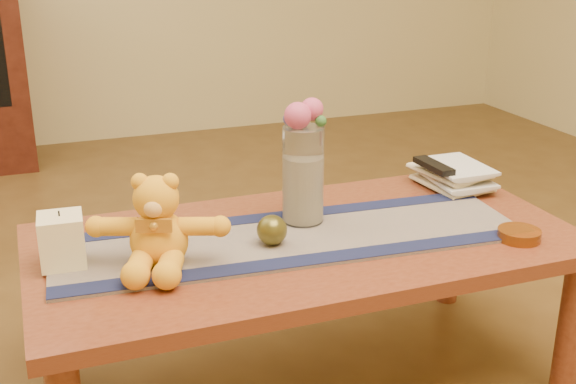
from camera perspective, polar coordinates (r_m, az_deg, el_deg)
name	(u,v)px	position (r m, az deg, el deg)	size (l,w,h in m)	color
floor	(305,384)	(2.11, 1.31, -14.79)	(5.50, 5.50, 0.00)	#513617
coffee_table_top	(306,244)	(1.90, 1.42, -4.08)	(1.40, 0.70, 0.04)	#602816
table_leg_fr	(571,329)	(2.10, 21.22, -9.94)	(0.07, 0.07, 0.41)	#602816
table_leg_bl	(51,311)	(2.14, -18.00, -8.87)	(0.07, 0.07, 0.41)	#602816
table_leg_br	(451,245)	(2.50, 12.59, -4.04)	(0.07, 0.07, 0.41)	#602816
persian_runner	(292,238)	(1.87, 0.30, -3.62)	(1.20, 0.35, 0.01)	#1D1844
runner_border_near	(310,260)	(1.74, 1.70, -5.30)	(1.20, 0.06, 0.00)	#14193D
runner_border_far	(276,216)	(2.00, -0.91, -1.89)	(1.20, 0.06, 0.00)	#14193D
teddy_bear	(158,221)	(1.72, -10.13, -2.28)	(0.31, 0.26, 0.21)	#F6A81F
pillar_candle	(62,240)	(1.78, -17.24, -3.61)	(0.10, 0.10, 0.12)	#FFEFBB
candle_wick	(59,213)	(1.76, -17.47, -1.61)	(0.00, 0.00, 0.01)	black
glass_vase	(303,175)	(1.93, 1.19, 1.33)	(0.11, 0.11, 0.26)	silver
potpourri_fill	(303,189)	(1.94, 1.18, 0.24)	(0.09, 0.09, 0.18)	beige
rose_left	(298,116)	(1.86, 0.76, 5.98)	(0.07, 0.07, 0.07)	#C54571
rose_right	(312,109)	(1.89, 1.88, 6.49)	(0.06, 0.06, 0.06)	#C54571
blue_flower_back	(302,113)	(1.92, 1.11, 6.16)	(0.04, 0.04, 0.04)	#4A4DA2
blue_flower_side	(290,119)	(1.89, 0.14, 5.72)	(0.04, 0.04, 0.04)	#4A4DA2
leaf_sprig	(321,121)	(1.88, 2.58, 5.56)	(0.03, 0.03, 0.03)	#33662D
bronze_ball	(272,230)	(1.81, -1.26, -2.99)	(0.08, 0.08, 0.08)	#4F491A
book_bottom	(430,188)	(2.25, 11.05, 0.30)	(0.17, 0.22, 0.02)	beige
book_lower	(433,182)	(2.24, 11.24, 0.74)	(0.16, 0.22, 0.02)	beige
book_upper	(429,176)	(2.23, 10.94, 1.22)	(0.17, 0.22, 0.02)	beige
book_top	(433,170)	(2.23, 11.26, 1.67)	(0.16, 0.22, 0.02)	beige
tv_remote	(434,166)	(2.22, 11.32, 2.03)	(0.04, 0.16, 0.02)	black
amber_dish	(519,235)	(1.96, 17.61, -3.20)	(0.11, 0.11, 0.03)	#BF5914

